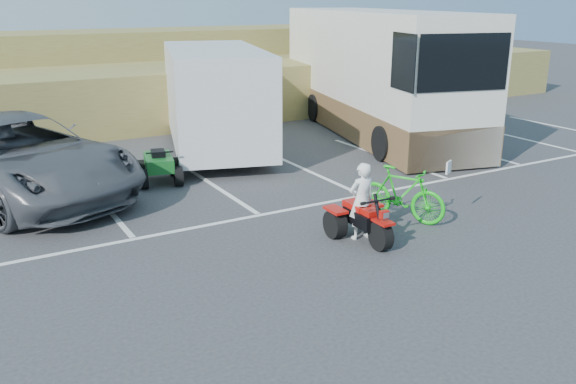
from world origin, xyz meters
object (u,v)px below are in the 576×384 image
cargo_trailer (215,96)px  green_dirt_bike (401,194)px  rider (361,201)px  rv_motorhome (373,81)px  grey_pickup (17,157)px  quad_atv_blue (67,177)px  quad_atv_green (160,182)px  red_trike_atv (364,241)px

cargo_trailer → green_dirt_bike: bearing=-66.4°
rider → rv_motorhome: (6.23, 7.83, 0.97)m
grey_pickup → quad_atv_blue: grey_pickup is taller
rider → quad_atv_green: (-2.13, 5.51, -0.75)m
red_trike_atv → green_dirt_bike: 1.54m
rider → grey_pickup: size_ratio=0.22×
rv_motorhome → quad_atv_green: 8.83m
cargo_trailer → quad_atv_blue: (-4.51, -0.72, -1.63)m
rider → quad_atv_green: rider is taller
grey_pickup → quad_atv_green: bearing=-30.3°
red_trike_atv → quad_atv_green: size_ratio=1.04×
grey_pickup → quad_atv_blue: bearing=21.4°
rv_motorhome → quad_atv_blue: (-10.30, -0.72, -1.71)m
rv_motorhome → green_dirt_bike: bearing=-109.6°
red_trike_atv → quad_atv_blue: bearing=121.2°
red_trike_atv → quad_atv_green: bearing=112.4°
cargo_trailer → rider: bearing=-76.4°
green_dirt_bike → grey_pickup: (-6.58, 5.59, 0.36)m
quad_atv_blue → quad_atv_green: 2.51m
grey_pickup → rv_motorhome: size_ratio=0.59×
red_trike_atv → rider: (0.00, 0.15, 0.75)m
cargo_trailer → grey_pickup: bearing=-145.4°
cargo_trailer → quad_atv_green: size_ratio=4.99×
red_trike_atv → grey_pickup: bearing=132.5°
quad_atv_blue → quad_atv_green: (1.95, -1.59, 0.00)m
red_trike_atv → quad_atv_green: red_trike_atv is taller
red_trike_atv → cargo_trailer: size_ratio=0.21×
cargo_trailer → quad_atv_blue: 4.85m
green_dirt_bike → quad_atv_green: (-3.44, 5.11, -0.57)m
rider → grey_pickup: bearing=-46.8°
rider → quad_atv_blue: (-4.07, 7.11, -0.75)m
green_dirt_bike → cargo_trailer: cargo_trailer is taller
green_dirt_bike → rider: bearing=168.8°
red_trike_atv → cargo_trailer: (0.44, 7.97, 1.63)m
rider → quad_atv_blue: 8.22m
green_dirt_bike → quad_atv_blue: size_ratio=1.44×
grey_pickup → cargo_trailer: size_ratio=0.96×
rider → grey_pickup: grey_pickup is taller
green_dirt_bike → rv_motorhome: size_ratio=0.17×
rv_motorhome → quad_atv_blue: bearing=-162.1°
cargo_trailer → rv_motorhome: size_ratio=0.61×
grey_pickup → rv_motorhome: 11.67m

